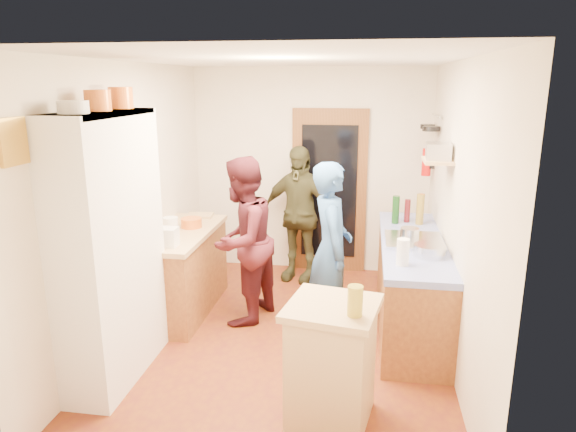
% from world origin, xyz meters
% --- Properties ---
extents(floor, '(3.00, 4.00, 0.02)m').
position_xyz_m(floor, '(0.00, 0.00, -0.01)').
color(floor, brown).
rests_on(floor, ground).
extents(ceiling, '(3.00, 4.00, 0.02)m').
position_xyz_m(ceiling, '(0.00, 0.00, 2.61)').
color(ceiling, silver).
rests_on(ceiling, ground).
extents(wall_back, '(3.00, 0.02, 2.60)m').
position_xyz_m(wall_back, '(0.00, 2.01, 1.30)').
color(wall_back, silver).
rests_on(wall_back, ground).
extents(wall_front, '(3.00, 0.02, 2.60)m').
position_xyz_m(wall_front, '(0.00, -2.01, 1.30)').
color(wall_front, silver).
rests_on(wall_front, ground).
extents(wall_left, '(0.02, 4.00, 2.60)m').
position_xyz_m(wall_left, '(-1.51, 0.00, 1.30)').
color(wall_left, silver).
rests_on(wall_left, ground).
extents(wall_right, '(0.02, 4.00, 2.60)m').
position_xyz_m(wall_right, '(1.51, 0.00, 1.30)').
color(wall_right, silver).
rests_on(wall_right, ground).
extents(door_frame, '(0.95, 0.06, 2.10)m').
position_xyz_m(door_frame, '(0.25, 1.97, 1.05)').
color(door_frame, brown).
rests_on(door_frame, ground).
extents(door_glass, '(0.70, 0.02, 1.70)m').
position_xyz_m(door_glass, '(0.25, 1.94, 1.05)').
color(door_glass, black).
rests_on(door_glass, door_frame).
extents(hutch_body, '(0.40, 1.20, 2.20)m').
position_xyz_m(hutch_body, '(-1.30, -0.80, 1.10)').
color(hutch_body, white).
rests_on(hutch_body, ground).
extents(hutch_top_shelf, '(0.40, 1.14, 0.04)m').
position_xyz_m(hutch_top_shelf, '(-1.30, -0.80, 2.18)').
color(hutch_top_shelf, white).
rests_on(hutch_top_shelf, hutch_body).
extents(plate_stack, '(0.21, 0.21, 0.09)m').
position_xyz_m(plate_stack, '(-1.30, -1.13, 2.24)').
color(plate_stack, white).
rests_on(plate_stack, hutch_top_shelf).
extents(orange_pot_a, '(0.20, 0.20, 0.16)m').
position_xyz_m(orange_pot_a, '(-1.30, -0.79, 2.28)').
color(orange_pot_a, orange).
rests_on(orange_pot_a, hutch_top_shelf).
extents(orange_pot_b, '(0.20, 0.20, 0.17)m').
position_xyz_m(orange_pot_b, '(-1.30, -0.42, 2.29)').
color(orange_pot_b, orange).
rests_on(orange_pot_b, hutch_top_shelf).
extents(left_counter_base, '(0.60, 1.40, 0.85)m').
position_xyz_m(left_counter_base, '(-1.20, 0.45, 0.42)').
color(left_counter_base, '#9E632A').
rests_on(left_counter_base, ground).
extents(left_counter_top, '(0.64, 1.44, 0.05)m').
position_xyz_m(left_counter_top, '(-1.20, 0.45, 0.88)').
color(left_counter_top, tan).
rests_on(left_counter_top, left_counter_base).
extents(toaster, '(0.24, 0.16, 0.18)m').
position_xyz_m(toaster, '(-1.15, -0.05, 0.99)').
color(toaster, white).
rests_on(toaster, left_counter_top).
extents(kettle, '(0.18, 0.18, 0.17)m').
position_xyz_m(kettle, '(-1.25, 0.35, 0.99)').
color(kettle, white).
rests_on(kettle, left_counter_top).
extents(orange_bowl, '(0.27, 0.27, 0.10)m').
position_xyz_m(orange_bowl, '(-1.12, 0.60, 0.95)').
color(orange_bowl, orange).
rests_on(orange_bowl, left_counter_top).
extents(chopping_board, '(0.32, 0.25, 0.02)m').
position_xyz_m(chopping_board, '(-1.18, 1.06, 0.91)').
color(chopping_board, tan).
rests_on(chopping_board, left_counter_top).
extents(right_counter_base, '(0.60, 2.20, 0.84)m').
position_xyz_m(right_counter_base, '(1.20, 0.50, 0.42)').
color(right_counter_base, '#9E632A').
rests_on(right_counter_base, ground).
extents(right_counter_top, '(0.62, 2.22, 0.06)m').
position_xyz_m(right_counter_top, '(1.20, 0.50, 0.87)').
color(right_counter_top, '#1931C2').
rests_on(right_counter_top, right_counter_base).
extents(hob, '(0.55, 0.58, 0.04)m').
position_xyz_m(hob, '(1.20, 0.41, 0.92)').
color(hob, silver).
rests_on(hob, right_counter_top).
extents(pot_on_hob, '(0.18, 0.18, 0.12)m').
position_xyz_m(pot_on_hob, '(1.15, 0.38, 1.00)').
color(pot_on_hob, silver).
rests_on(pot_on_hob, hob).
extents(bottle_a, '(0.09, 0.09, 0.31)m').
position_xyz_m(bottle_a, '(1.05, 1.11, 1.05)').
color(bottle_a, '#143F14').
rests_on(bottle_a, right_counter_top).
extents(bottle_b, '(0.07, 0.07, 0.26)m').
position_xyz_m(bottle_b, '(1.18, 1.18, 1.03)').
color(bottle_b, '#591419').
rests_on(bottle_b, right_counter_top).
extents(bottle_c, '(0.09, 0.09, 0.34)m').
position_xyz_m(bottle_c, '(1.31, 1.11, 1.07)').
color(bottle_c, olive).
rests_on(bottle_c, right_counter_top).
extents(paper_towel, '(0.12, 0.12, 0.23)m').
position_xyz_m(paper_towel, '(1.05, -0.24, 1.02)').
color(paper_towel, white).
rests_on(paper_towel, right_counter_top).
extents(mixing_bowl, '(0.32, 0.32, 0.11)m').
position_xyz_m(mixing_bowl, '(1.30, 0.03, 0.95)').
color(mixing_bowl, silver).
rests_on(mixing_bowl, right_counter_top).
extents(island_base, '(0.64, 0.64, 0.86)m').
position_xyz_m(island_base, '(0.52, -1.16, 0.43)').
color(island_base, tan).
rests_on(island_base, ground).
extents(island_top, '(0.72, 0.72, 0.05)m').
position_xyz_m(island_top, '(0.52, -1.16, 0.89)').
color(island_top, tan).
rests_on(island_top, island_base).
extents(cutting_board, '(0.39, 0.34, 0.02)m').
position_xyz_m(cutting_board, '(0.48, -1.10, 0.90)').
color(cutting_board, white).
rests_on(cutting_board, island_top).
extents(oil_jar, '(0.12, 0.12, 0.21)m').
position_xyz_m(oil_jar, '(0.68, -1.31, 1.01)').
color(oil_jar, '#AD9E2D').
rests_on(oil_jar, island_top).
extents(pan_rail, '(0.02, 0.65, 0.02)m').
position_xyz_m(pan_rail, '(1.46, 1.52, 2.05)').
color(pan_rail, silver).
rests_on(pan_rail, wall_right).
extents(pan_hang_a, '(0.18, 0.18, 0.05)m').
position_xyz_m(pan_hang_a, '(1.40, 1.35, 1.92)').
color(pan_hang_a, black).
rests_on(pan_hang_a, pan_rail).
extents(pan_hang_b, '(0.16, 0.16, 0.05)m').
position_xyz_m(pan_hang_b, '(1.40, 1.55, 1.90)').
color(pan_hang_b, black).
rests_on(pan_hang_b, pan_rail).
extents(pan_hang_c, '(0.17, 0.17, 0.05)m').
position_xyz_m(pan_hang_c, '(1.40, 1.75, 1.91)').
color(pan_hang_c, black).
rests_on(pan_hang_c, pan_rail).
extents(wall_shelf, '(0.26, 0.42, 0.03)m').
position_xyz_m(wall_shelf, '(1.37, 0.45, 1.70)').
color(wall_shelf, tan).
rests_on(wall_shelf, wall_right).
extents(radio, '(0.24, 0.31, 0.15)m').
position_xyz_m(radio, '(1.37, 0.45, 1.79)').
color(radio, silver).
rests_on(radio, wall_shelf).
extents(ext_bracket, '(0.06, 0.10, 0.04)m').
position_xyz_m(ext_bracket, '(1.47, 1.70, 1.45)').
color(ext_bracket, black).
rests_on(ext_bracket, wall_right).
extents(fire_extinguisher, '(0.11, 0.11, 0.32)m').
position_xyz_m(fire_extinguisher, '(1.41, 1.70, 1.50)').
color(fire_extinguisher, red).
rests_on(fire_extinguisher, wall_right).
extents(picture_frame, '(0.03, 0.25, 0.30)m').
position_xyz_m(picture_frame, '(-1.48, -1.55, 2.05)').
color(picture_frame, gold).
rests_on(picture_frame, wall_left).
extents(person_hob, '(0.52, 0.69, 1.69)m').
position_xyz_m(person_hob, '(0.44, 0.26, 0.85)').
color(person_hob, '#335EA0').
rests_on(person_hob, ground).
extents(person_left, '(0.86, 0.99, 1.71)m').
position_xyz_m(person_left, '(-0.46, 0.38, 0.86)').
color(person_left, '#44151D').
rests_on(person_left, ground).
extents(person_back, '(1.06, 0.67, 1.68)m').
position_xyz_m(person_back, '(-0.08, 1.56, 0.84)').
color(person_back, '#37361E').
rests_on(person_back, ground).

